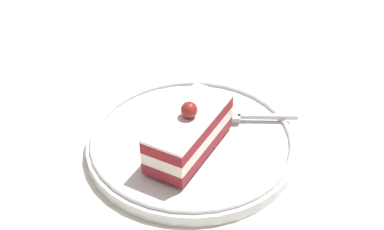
{
  "coord_description": "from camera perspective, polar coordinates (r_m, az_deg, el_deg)",
  "views": [
    {
      "loc": [
        -0.1,
        -0.49,
        0.41
      ],
      "look_at": [
        0.01,
        -0.02,
        0.05
      ],
      "focal_mm": 50.46,
      "sensor_mm": 36.0,
      "label": 1
    }
  ],
  "objects": [
    {
      "name": "fork",
      "position": [
        0.65,
        5.87,
        -0.11
      ],
      "size": [
        0.11,
        0.04,
        0.0
      ],
      "color": "silver",
      "rests_on": "dessert_plate"
    },
    {
      "name": "cake_slice",
      "position": [
        0.59,
        -0.29,
        -1.8
      ],
      "size": [
        0.12,
        0.12,
        0.06
      ],
      "color": "maroon",
      "rests_on": "dessert_plate"
    },
    {
      "name": "dessert_plate",
      "position": [
        0.63,
        -0.0,
        -2.87
      ],
      "size": [
        0.24,
        0.24,
        0.02
      ],
      "color": "white",
      "rests_on": "ground_plane"
    },
    {
      "name": "ground_plane",
      "position": [
        0.65,
        -1.04,
        -2.57
      ],
      "size": [
        2.4,
        2.4,
        0.0
      ],
      "primitive_type": "plane",
      "color": "silver"
    }
  ]
}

